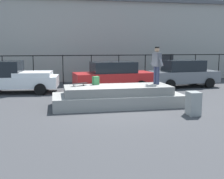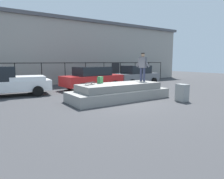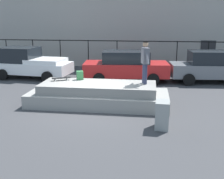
# 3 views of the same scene
# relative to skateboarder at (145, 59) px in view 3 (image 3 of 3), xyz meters

# --- Properties ---
(ground_plane) EXTENTS (60.00, 60.00, 0.00)m
(ground_plane) POSITION_rel_skateboarder_xyz_m (-2.05, -0.52, -1.91)
(ground_plane) COLOR #38383A
(concrete_ledge) EXTENTS (5.74, 2.14, 0.91)m
(concrete_ledge) POSITION_rel_skateboarder_xyz_m (-1.89, -0.19, -1.49)
(concrete_ledge) COLOR gray
(concrete_ledge) RESTS_ON ground_plane
(skateboarder) EXTENTS (0.35, 0.93, 1.72)m
(skateboarder) POSITION_rel_skateboarder_xyz_m (0.00, 0.00, 0.00)
(skateboarder) COLOR #2D334C
(skateboarder) RESTS_ON concrete_ledge
(skateboard) EXTENTS (0.78, 0.52, 0.12)m
(skateboard) POSITION_rel_skateboarder_xyz_m (-3.55, 0.11, -0.90)
(skateboard) COLOR black
(skateboard) RESTS_ON concrete_ledge
(backpack) EXTENTS (0.33, 0.29, 0.38)m
(backpack) POSITION_rel_skateboarder_xyz_m (-2.79, 0.38, -0.81)
(backpack) COLOR #33723F
(backpack) RESTS_ON concrete_ledge
(car_white_pickup_near) EXTENTS (4.73, 2.49, 1.82)m
(car_white_pickup_near) POSITION_rel_skateboarder_xyz_m (-6.90, 4.52, -1.01)
(car_white_pickup_near) COLOR white
(car_white_pickup_near) RESTS_ON ground_plane
(car_red_sedan_mid) EXTENTS (4.87, 2.49, 1.72)m
(car_red_sedan_mid) POSITION_rel_skateboarder_xyz_m (-1.14, 4.41, -1.03)
(car_red_sedan_mid) COLOR #B21E1E
(car_red_sedan_mid) RESTS_ON ground_plane
(car_grey_sedan_far) EXTENTS (4.60, 2.28, 1.75)m
(car_grey_sedan_far) POSITION_rel_skateboarder_xyz_m (3.60, 4.79, -1.02)
(car_grey_sedan_far) COLOR slate
(car_grey_sedan_far) RESTS_ON ground_plane
(utility_box) EXTENTS (0.48, 0.63, 0.92)m
(utility_box) POSITION_rel_skateboarder_xyz_m (0.64, -2.44, -1.45)
(utility_box) COLOR gray
(utility_box) RESTS_ON ground_plane
(fence_row) EXTENTS (24.06, 0.06, 2.04)m
(fence_row) POSITION_rel_skateboarder_xyz_m (-2.05, 7.76, -0.52)
(fence_row) COLOR black
(fence_row) RESTS_ON ground_plane
(warehouse_building) EXTENTS (31.62, 8.87, 6.23)m
(warehouse_building) POSITION_rel_skateboarder_xyz_m (-2.05, 13.17, 1.22)
(warehouse_building) COLOR gray
(warehouse_building) RESTS_ON ground_plane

